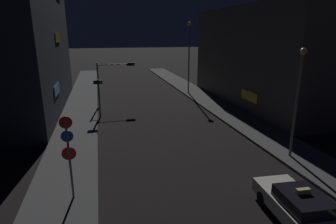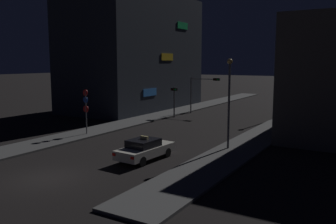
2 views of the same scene
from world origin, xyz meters
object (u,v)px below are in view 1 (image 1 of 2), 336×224
object	(u,v)px
sign_pole_left	(69,151)
street_lamp_near_block	(298,93)
street_lamp_far_block	(189,47)
traffic_light_overhead	(113,74)
traffic_light_left_kerb	(98,90)
taxi	(300,208)

from	to	relation	value
sign_pole_left	street_lamp_near_block	size ratio (longest dim) A/B	0.60
street_lamp_far_block	traffic_light_overhead	bearing A→B (deg)	-159.08
traffic_light_left_kerb	sign_pole_left	xyz separation A→B (m)	(-1.35, -13.05, -0.07)
taxi	traffic_light_left_kerb	world-z (taller)	traffic_light_left_kerb
taxi	traffic_light_overhead	xyz separation A→B (m)	(-6.04, 21.20, 2.63)
traffic_light_left_kerb	sign_pole_left	world-z (taller)	sign_pole_left
sign_pole_left	street_lamp_far_block	size ratio (longest dim) A/B	0.45
taxi	sign_pole_left	bearing A→B (deg)	156.39
traffic_light_left_kerb	sign_pole_left	bearing A→B (deg)	-95.89
traffic_light_left_kerb	street_lamp_far_block	size ratio (longest dim) A/B	0.41
traffic_light_overhead	street_lamp_far_block	bearing A→B (deg)	20.92
sign_pole_left	traffic_light_overhead	bearing A→B (deg)	80.40
sign_pole_left	taxi	bearing A→B (deg)	-23.61
sign_pole_left	street_lamp_far_block	distance (m)	24.53
traffic_light_overhead	street_lamp_far_block	world-z (taller)	street_lamp_far_block
taxi	street_lamp_far_block	size ratio (longest dim) A/B	0.53
street_lamp_near_block	taxi	bearing A→B (deg)	-124.57
traffic_light_overhead	traffic_light_left_kerb	xyz separation A→B (m)	(-1.58, -4.23, -0.82)
taxi	street_lamp_near_block	distance (m)	7.34
traffic_light_left_kerb	street_lamp_near_block	size ratio (longest dim) A/B	0.54
taxi	traffic_light_overhead	distance (m)	22.19
street_lamp_near_block	street_lamp_far_block	world-z (taller)	street_lamp_far_block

